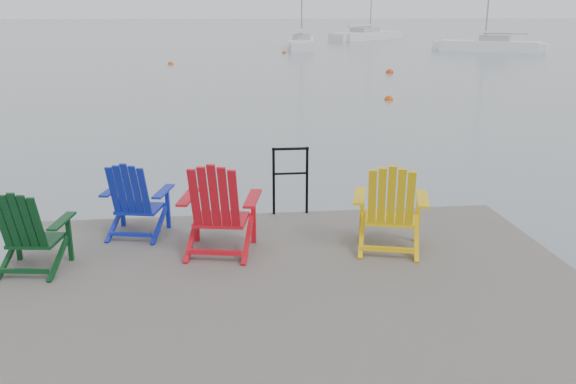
{
  "coord_description": "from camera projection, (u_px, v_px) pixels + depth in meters",
  "views": [
    {
      "loc": [
        -0.66,
        -5.19,
        3.12
      ],
      "look_at": [
        0.2,
        2.28,
        0.85
      ],
      "focal_mm": 38.0,
      "sensor_mm": 36.0,
      "label": 1
    }
  ],
  "objects": [
    {
      "name": "dock",
      "position": [
        295.0,
        312.0,
        5.8
      ],
      "size": [
        6.0,
        5.0,
        1.4
      ],
      "color": "#2E2C29",
      "rests_on": "ground"
    },
    {
      "name": "buoy_a",
      "position": [
        389.0,
        100.0,
        21.66
      ],
      "size": [
        0.32,
        0.32,
        0.32
      ],
      "primitive_type": "sphere",
      "color": "#C1430B",
      "rests_on": "ground"
    },
    {
      "name": "sailboat_near",
      "position": [
        301.0,
        45.0,
        48.88
      ],
      "size": [
        3.13,
        7.84,
        10.64
      ],
      "rotation": [
        0.0,
        0.0,
        -0.15
      ],
      "color": "silver",
      "rests_on": "ground"
    },
    {
      "name": "sailboat_far",
      "position": [
        490.0,
        47.0,
        45.79
      ],
      "size": [
        6.99,
        5.48,
        10.03
      ],
      "rotation": [
        0.0,
        0.0,
        0.99
      ],
      "color": "white",
      "rests_on": "ground"
    },
    {
      "name": "chair_yellow",
      "position": [
        390.0,
        207.0,
        6.73
      ],
      "size": [
        0.96,
        0.91,
        1.03
      ],
      "rotation": [
        0.0,
        0.0,
        -0.28
      ],
      "color": "gold",
      "rests_on": "dock"
    },
    {
      "name": "buoy_d",
      "position": [
        284.0,
        53.0,
        44.41
      ],
      "size": [
        0.32,
        0.32,
        0.32
      ],
      "primitive_type": "sphere",
      "color": "red",
      "rests_on": "ground"
    },
    {
      "name": "chair_blue",
      "position": [
        135.0,
        198.0,
        7.19
      ],
      "size": [
        0.85,
        0.8,
        0.93
      ],
      "rotation": [
        0.0,
        0.0,
        -0.23
      ],
      "color": "#0F1F9F",
      "rests_on": "dock"
    },
    {
      "name": "buoy_c",
      "position": [
        390.0,
        73.0,
        30.71
      ],
      "size": [
        0.4,
        0.4,
        0.4
      ],
      "primitive_type": "sphere",
      "color": "red",
      "rests_on": "ground"
    },
    {
      "name": "buoy_b",
      "position": [
        171.0,
        64.0,
        35.44
      ],
      "size": [
        0.34,
        0.34,
        0.34
      ],
      "primitive_type": "sphere",
      "color": "#C6420B",
      "rests_on": "ground"
    },
    {
      "name": "chair_green",
      "position": [
        29.0,
        230.0,
        6.2
      ],
      "size": [
        0.79,
        0.74,
        0.9
      ],
      "rotation": [
        0.0,
        0.0,
        -0.14
      ],
      "color": "black",
      "rests_on": "dock"
    },
    {
      "name": "chair_red",
      "position": [
        218.0,
        207.0,
        6.64
      ],
      "size": [
        0.96,
        0.9,
        1.06
      ],
      "rotation": [
        0.0,
        0.0,
        -0.2
      ],
      "color": "red",
      "rests_on": "dock"
    },
    {
      "name": "ground",
      "position": [
        294.0,
        344.0,
        5.9
      ],
      "size": [
        400.0,
        400.0,
        0.0
      ],
      "primitive_type": "plane",
      "color": "slate",
      "rests_on": "ground"
    },
    {
      "name": "sailboat_mid",
      "position": [
        367.0,
        36.0,
        63.75
      ],
      "size": [
        9.02,
        8.66,
        13.51
      ],
      "rotation": [
        0.0,
        0.0,
        -0.82
      ],
      "color": "silver",
      "rests_on": "ground"
    },
    {
      "name": "handrail",
      "position": [
        290.0,
        174.0,
        7.96
      ],
      "size": [
        0.48,
        0.04,
        0.9
      ],
      "color": "black",
      "rests_on": "dock"
    }
  ]
}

